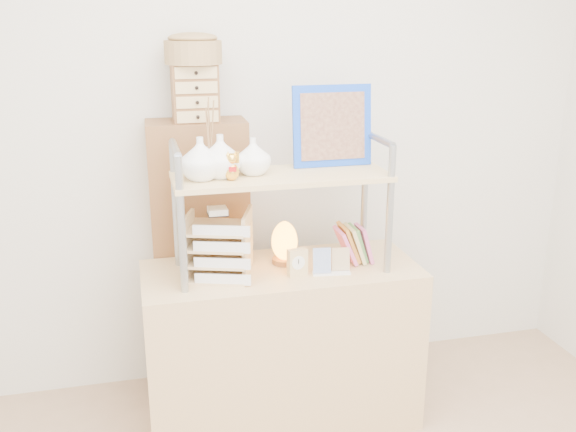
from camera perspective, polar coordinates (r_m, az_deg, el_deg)
name	(u,v)px	position (r m, az deg, el deg)	size (l,w,h in m)	color
room_shell	(347,55)	(1.82, 5.30, 14.02)	(3.42, 3.41, 2.61)	silver
desk	(282,345)	(2.96, -0.57, -11.41)	(1.20, 0.50, 0.75)	tan
cabinet	(202,260)	(3.12, -7.68, -3.94)	(0.45, 0.24, 1.35)	brown
hutch	(262,169)	(2.66, -2.34, 4.24)	(0.90, 0.34, 0.77)	#9399A0
letter_tray	(219,250)	(2.68, -6.18, -3.00)	(0.31, 0.30, 0.30)	#D9B382
salt_lamp	(284,242)	(2.82, -0.33, -2.34)	(0.13, 0.12, 0.19)	brown
desk_clock	(297,262)	(2.70, 0.84, -4.15)	(0.09, 0.05, 0.12)	#D6BB73
postcard_stand	(331,266)	(2.74, 3.86, -4.47)	(0.17, 0.06, 0.12)	white
drawer_chest	(195,93)	(2.91, -8.26, 10.76)	(0.20, 0.16, 0.25)	brown
woven_basket	(193,52)	(2.90, -8.42, 14.21)	(0.25, 0.25, 0.10)	olive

